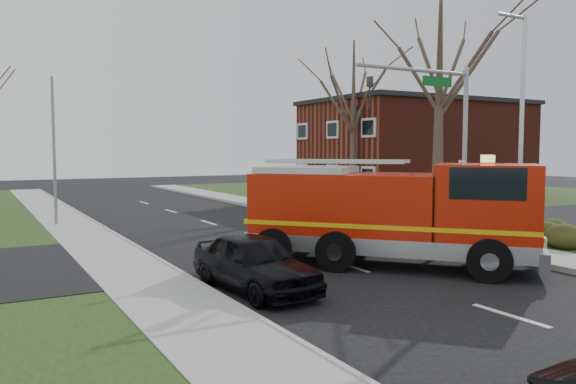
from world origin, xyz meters
TOP-DOWN VIEW (x-y plane):
  - ground at (0.00, 0.00)m, footprint 120.00×120.00m
  - sidewalk_right at (6.20, 0.00)m, footprint 2.40×80.00m
  - sidewalk_left at (-6.20, 0.00)m, footprint 2.40×80.00m
  - brick_building at (19.00, 18.00)m, footprint 15.40×10.40m
  - health_center_sign at (10.50, 12.50)m, footprint 0.12×2.00m
  - hedge_corner at (9.00, -1.00)m, footprint 2.80×2.00m
  - bare_tree_near at (9.50, 6.00)m, footprint 6.00×6.00m
  - bare_tree_far at (11.00, 15.00)m, footprint 5.25×5.25m
  - traffic_signal_mast at (5.21, 1.50)m, footprint 5.29×0.18m
  - streetlight_pole at (7.14, -0.50)m, footprint 1.48×0.16m
  - utility_pole_far at (-6.80, 14.00)m, footprint 0.14×0.14m
  - fire_engine at (1.29, -0.56)m, footprint 7.90×8.37m
  - parked_car_maroon at (-3.90, -1.28)m, footprint 2.13×4.51m

SIDE VIEW (x-z plane):
  - ground at x=0.00m, z-range 0.00..0.00m
  - sidewalk_right at x=6.20m, z-range 0.00..0.15m
  - sidewalk_left at x=-6.20m, z-range 0.00..0.15m
  - hedge_corner at x=9.00m, z-range 0.13..1.03m
  - parked_car_maroon at x=-3.90m, z-range 0.00..1.49m
  - health_center_sign at x=10.50m, z-range 0.18..1.58m
  - fire_engine at x=1.29m, z-range -0.16..3.31m
  - utility_pole_far at x=-6.80m, z-range 0.00..7.00m
  - brick_building at x=19.00m, z-range 0.03..7.28m
  - streetlight_pole at x=7.14m, z-range 0.35..8.75m
  - traffic_signal_mast at x=5.21m, z-range 1.31..8.11m
  - bare_tree_far at x=11.00m, z-range 1.24..11.74m
  - bare_tree_near at x=9.50m, z-range 1.41..13.41m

